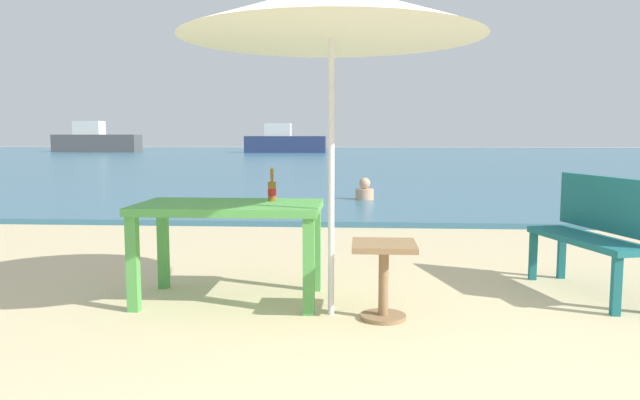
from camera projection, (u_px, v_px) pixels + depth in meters
The scene contains 10 objects.
ground_plane at pixel (387, 363), 3.41m from camera, with size 120.00×120.00×0.00m, color beige.
sea_water at pixel (363, 157), 33.17m from camera, with size 120.00×50.00×0.08m, color #386B84.
picnic_table_green at pixel (229, 217), 4.65m from camera, with size 1.40×0.80×0.76m.
beer_bottle_amber at pixel (272, 189), 4.79m from camera, with size 0.07×0.07×0.26m.
patio_umbrella at pixel (332, 12), 4.13m from camera, with size 2.10×2.10×2.30m.
side_table_wood at pixel (384, 269), 4.20m from camera, with size 0.44×0.44×0.54m.
bench_teal_center at pixel (595, 228), 4.84m from camera, with size 0.66×1.25×0.95m.
swimmer_person at pixel (365, 191), 11.28m from camera, with size 0.34×0.34×0.41m.
boat_cargo_ship at pixel (96, 141), 42.46m from camera, with size 5.91×1.61×2.15m.
boat_ferry at pixel (284, 142), 40.82m from camera, with size 5.40×1.47×1.96m.
Camera 1 is at (-0.16, -3.31, 1.28)m, focal length 34.03 mm.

